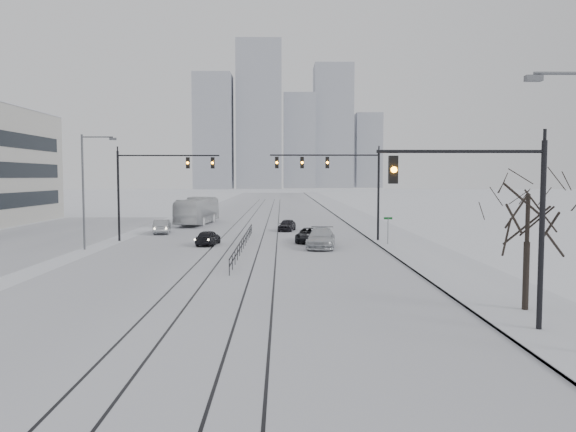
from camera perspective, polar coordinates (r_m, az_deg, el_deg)
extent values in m
plane|color=silver|center=(15.41, -12.51, -17.78)|extent=(500.00, 500.00, 0.00)
cube|color=silver|center=(74.28, -2.98, -0.42)|extent=(22.00, 260.00, 0.02)
cube|color=silver|center=(74.95, 7.39, -0.35)|extent=(5.00, 260.00, 0.16)
cube|color=gray|center=(74.65, 5.53, -0.37)|extent=(0.10, 260.00, 0.12)
cube|color=silver|center=(54.44, -25.68, -2.40)|extent=(14.00, 60.00, 0.03)
cube|color=black|center=(54.59, -6.56, -2.01)|extent=(0.10, 180.00, 0.01)
cube|color=black|center=(54.46, -5.09, -2.02)|extent=(0.10, 180.00, 0.01)
cube|color=black|center=(54.33, -2.57, -2.02)|extent=(0.10, 180.00, 0.01)
cube|color=black|center=(54.30, -1.09, -2.02)|extent=(0.10, 180.00, 0.01)
cube|color=#9EA2AE|center=(276.85, -7.58, 8.45)|extent=(18.00, 18.00, 55.00)
cube|color=#9EA2AE|center=(283.84, -2.91, 10.10)|extent=(22.00, 22.00, 72.00)
cube|color=#9EA2AE|center=(290.72, 1.14, 7.58)|extent=(16.00, 16.00, 48.00)
cube|color=#9EA2AE|center=(300.38, 4.57, 8.98)|extent=(20.00, 20.00, 64.00)
cube|color=#9EA2AE|center=(309.92, 8.13, 6.58)|extent=(14.00, 14.00, 40.00)
cylinder|color=black|center=(22.20, 24.36, -2.04)|extent=(0.20, 0.20, 7.00)
cylinder|color=black|center=(21.01, 17.13, 6.29)|extent=(6.00, 0.12, 0.12)
cube|color=black|center=(20.40, 10.64, 4.64)|extent=(0.32, 0.24, 1.00)
sphere|color=orange|center=(20.26, 10.71, 4.65)|extent=(0.22, 0.22, 0.22)
cylinder|color=black|center=(49.76, 9.17, 1.98)|extent=(0.20, 0.20, 8.00)
cylinder|color=black|center=(49.18, 3.72, 6.19)|extent=(9.50, 0.12, 0.12)
cube|color=black|center=(49.02, -1.14, 5.45)|extent=(0.32, 0.24, 1.00)
sphere|color=orange|center=(48.88, -1.15, 5.45)|extent=(0.22, 0.22, 0.22)
cube|color=black|center=(49.05, 1.44, 5.45)|extent=(0.32, 0.24, 1.00)
sphere|color=orange|center=(48.91, 1.44, 5.45)|extent=(0.22, 0.22, 0.22)
cube|color=black|center=(49.18, 4.01, 5.43)|extent=(0.32, 0.24, 1.00)
sphere|color=orange|center=(49.04, 4.03, 5.44)|extent=(0.22, 0.22, 0.22)
cylinder|color=black|center=(52.10, -16.84, 1.95)|extent=(0.20, 0.20, 8.00)
cylinder|color=black|center=(51.03, -12.04, 6.03)|extent=(9.00, 0.12, 0.12)
cube|color=black|center=(50.39, -7.66, 5.37)|extent=(0.32, 0.24, 1.00)
sphere|color=orange|center=(50.25, -7.68, 5.38)|extent=(0.22, 0.22, 0.22)
cube|color=black|center=(50.71, -10.14, 5.34)|extent=(0.32, 0.24, 1.00)
sphere|color=orange|center=(50.57, -10.16, 5.34)|extent=(0.22, 0.22, 0.22)
cylinder|color=#595B60|center=(19.39, 27.01, 12.79)|extent=(2.40, 0.10, 0.10)
cube|color=#595B60|center=(18.85, 23.68, 12.69)|extent=(0.50, 0.25, 0.18)
cylinder|color=#595B60|center=(46.67, -20.09, 2.27)|extent=(0.16, 0.16, 9.00)
cylinder|color=#595B60|center=(46.38, -18.80, 7.61)|extent=(2.40, 0.10, 0.10)
cube|color=#595B60|center=(46.01, -17.37, 7.48)|extent=(0.50, 0.25, 0.18)
cylinder|color=black|center=(25.50, 23.01, -5.80)|extent=(0.26, 0.26, 3.00)
cylinder|color=black|center=(25.23, 23.15, -0.75)|extent=(0.18, 0.18, 2.50)
cube|color=black|center=(44.36, -4.55, -2.17)|extent=(0.06, 24.00, 0.06)
cube|color=black|center=(44.40, -4.55, -2.68)|extent=(0.06, 24.00, 0.06)
cylinder|color=#595B60|center=(47.05, 10.11, -1.56)|extent=(0.06, 0.06, 2.40)
cube|color=#0C4C19|center=(46.95, 10.13, -0.23)|extent=(0.70, 0.04, 0.18)
imported|color=black|center=(47.32, -8.12, -2.20)|extent=(1.94, 3.89, 1.27)
imported|color=#A1A5A9|center=(57.93, -12.68, -1.06)|extent=(2.05, 4.45, 1.41)
imported|color=black|center=(48.99, 2.15, -1.97)|extent=(2.74, 4.73, 1.24)
imported|color=silver|center=(45.12, 3.36, -2.27)|extent=(2.80, 5.63, 1.57)
imported|color=black|center=(59.23, -0.10, -0.94)|extent=(2.17, 3.84, 1.23)
imported|color=silver|center=(68.25, -9.17, 0.50)|extent=(3.90, 11.83, 3.23)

